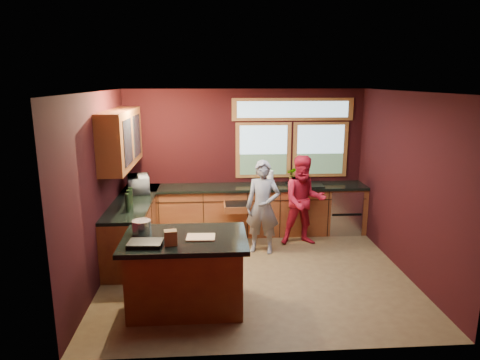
{
  "coord_description": "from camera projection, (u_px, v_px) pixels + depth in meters",
  "views": [
    {
      "loc": [
        -0.64,
        -6.01,
        2.86
      ],
      "look_at": [
        -0.2,
        0.4,
        1.35
      ],
      "focal_mm": 32.0,
      "sensor_mm": 36.0,
      "label": 1
    }
  ],
  "objects": [
    {
      "name": "room_shell",
      "position": [
        214.0,
        152.0,
        6.4
      ],
      "size": [
        4.52,
        4.02,
        2.71
      ],
      "color": "black",
      "rests_on": "ground"
    },
    {
      "name": "stock_pot",
      "position": [
        142.0,
        227.0,
        5.43
      ],
      "size": [
        0.24,
        0.24,
        0.18
      ],
      "primitive_type": "cylinder",
      "color": "silver",
      "rests_on": "island"
    },
    {
      "name": "paper_bag",
      "position": [
        171.0,
        238.0,
        5.06
      ],
      "size": [
        0.17,
        0.14,
        0.18
      ],
      "primitive_type": "cube",
      "rotation": [
        0.0,
        0.0,
        0.14
      ],
      "color": "brown",
      "rests_on": "island"
    },
    {
      "name": "cutting_board",
      "position": [
        201.0,
        237.0,
        5.3
      ],
      "size": [
        0.36,
        0.27,
        0.02
      ],
      "primitive_type": "cube",
      "rotation": [
        0.0,
        0.0,
        -0.05
      ],
      "color": "tan",
      "rests_on": "island"
    },
    {
      "name": "left_counter",
      "position": [
        134.0,
        227.0,
        7.13
      ],
      "size": [
        0.64,
        2.3,
        0.93
      ],
      "color": "maroon",
      "rests_on": "floor"
    },
    {
      "name": "back_counter",
      "position": [
        257.0,
        209.0,
        8.09
      ],
      "size": [
        4.5,
        0.64,
        0.93
      ],
      "color": "maroon",
      "rests_on": "floor"
    },
    {
      "name": "person_red",
      "position": [
        304.0,
        201.0,
        7.47
      ],
      "size": [
        0.79,
        0.62,
        1.6
      ],
      "primitive_type": "imported",
      "rotation": [
        0.0,
        0.0,
        0.02
      ],
      "color": "#A71325",
      "rests_on": "floor"
    },
    {
      "name": "microwave",
      "position": [
        139.0,
        184.0,
        7.49
      ],
      "size": [
        0.47,
        0.6,
        0.29
      ],
      "primitive_type": "imported",
      "rotation": [
        0.0,
        0.0,
        1.78
      ],
      "color": "#999999",
      "rests_on": "left_counter"
    },
    {
      "name": "floor",
      "position": [
        255.0,
        272.0,
        6.54
      ],
      "size": [
        4.5,
        4.5,
        0.0
      ],
      "primitive_type": "plane",
      "color": "brown",
      "rests_on": "ground"
    },
    {
      "name": "island",
      "position": [
        186.0,
        271.0,
        5.44
      ],
      "size": [
        1.55,
        1.05,
        0.95
      ],
      "color": "maroon",
      "rests_on": "floor"
    },
    {
      "name": "paper_towel",
      "position": [
        270.0,
        178.0,
        7.97
      ],
      "size": [
        0.12,
        0.12,
        0.28
      ],
      "primitive_type": "cylinder",
      "color": "silver",
      "rests_on": "back_counter"
    },
    {
      "name": "black_tray",
      "position": [
        145.0,
        243.0,
        5.06
      ],
      "size": [
        0.41,
        0.3,
        0.05
      ],
      "primitive_type": "cube",
      "rotation": [
        0.0,
        0.0,
        -0.06
      ],
      "color": "black",
      "rests_on": "island"
    },
    {
      "name": "potted_plant",
      "position": [
        295.0,
        175.0,
        8.04
      ],
      "size": [
        0.34,
        0.29,
        0.38
      ],
      "primitive_type": "imported",
      "color": "#999999",
      "rests_on": "back_counter"
    },
    {
      "name": "person_grey",
      "position": [
        263.0,
        207.0,
        7.13
      ],
      "size": [
        0.66,
        0.53,
        1.58
      ],
      "primitive_type": "imported",
      "rotation": [
        0.0,
        0.0,
        -0.3
      ],
      "color": "slate",
      "rests_on": "floor"
    }
  ]
}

